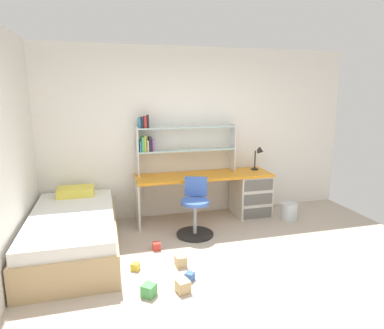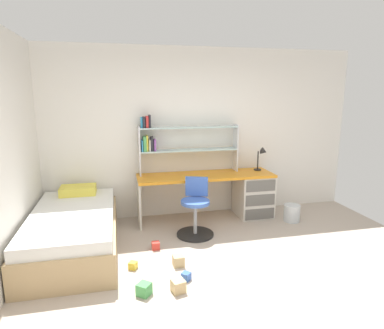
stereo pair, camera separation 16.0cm
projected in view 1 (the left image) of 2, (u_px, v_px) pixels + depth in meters
ground_plane at (241, 289)px, 3.43m from camera, size 5.52×5.60×0.02m
room_shell at (116, 147)px, 3.95m from camera, size 5.52×5.60×2.67m
desk at (238, 191)px, 5.40m from camera, size 2.12×0.60×0.72m
bookshelf_hutch at (175, 141)px, 5.15m from camera, size 1.56×0.22×0.92m
desk_lamp at (260, 155)px, 5.45m from camera, size 0.20×0.16×0.38m
swivel_chair at (195, 213)px, 4.68m from camera, size 0.52×0.52×0.80m
bed_platform at (73, 233)px, 4.16m from camera, size 1.05×2.01×0.64m
waste_bin at (289, 212)px, 5.26m from camera, size 0.25×0.25×0.26m
toy_block_red_0 at (156, 246)px, 4.26m from camera, size 0.10×0.10×0.10m
toy_block_yellow_1 at (135, 266)px, 3.78m from camera, size 0.11×0.11×0.08m
toy_block_green_2 at (149, 290)px, 3.29m from camera, size 0.17×0.17×0.12m
toy_block_blue_3 at (190, 276)px, 3.57m from camera, size 0.12×0.12×0.09m
toy_block_natural_4 at (183, 286)px, 3.35m from camera, size 0.15×0.15×0.13m
toy_block_natural_5 at (181, 261)px, 3.86m from camera, size 0.13×0.13×0.12m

